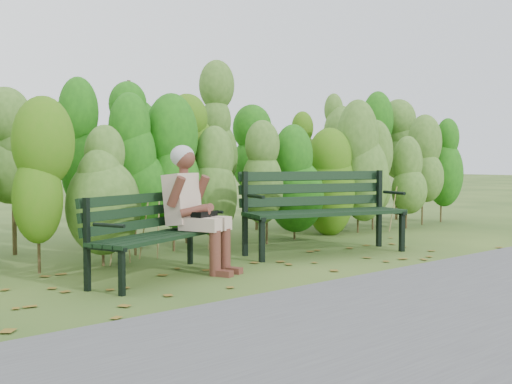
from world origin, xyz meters
TOP-DOWN VIEW (x-y plane):
  - ground at (0.00, 0.00)m, footprint 80.00×80.00m
  - footpath at (0.00, -2.20)m, footprint 60.00×2.50m
  - hedge_band at (0.00, 1.86)m, footprint 11.04×1.67m
  - leaf_litter at (-0.49, -0.18)m, footprint 5.90×2.23m
  - bench_left at (-1.30, 0.29)m, footprint 1.64×1.04m
  - bench_right at (0.99, 0.33)m, footprint 2.03×1.13m
  - seated_woman at (-0.85, 0.29)m, footprint 0.60×0.80m

SIDE VIEW (x-z plane):
  - ground at x=0.00m, z-range 0.00..0.00m
  - leaf_litter at x=-0.49m, z-range 0.00..0.01m
  - footpath at x=0.00m, z-range 0.00..0.01m
  - bench_left at x=-1.30m, z-range 0.07..0.85m
  - bench_right at x=0.99m, z-range 0.09..1.05m
  - seated_woman at x=-0.85m, z-range 0.07..1.31m
  - hedge_band at x=0.00m, z-range 0.05..2.47m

